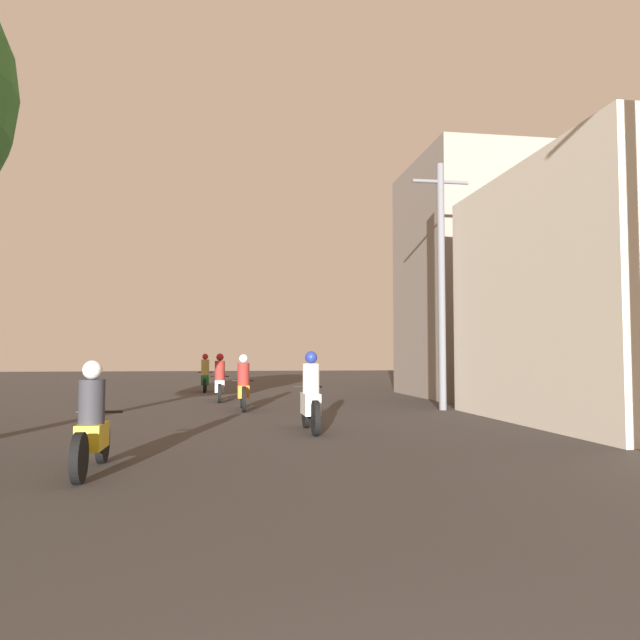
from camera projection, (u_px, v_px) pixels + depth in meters
name	position (u px, v px, depth m)	size (l,w,h in m)	color
motorcycle_yellow	(92.00, 427.00, 7.83)	(0.60, 2.00, 1.41)	black
motorcycle_white	(311.00, 399.00, 12.06)	(0.60, 1.98, 1.55)	black
motorcycle_orange	(243.00, 388.00, 16.86)	(0.60, 2.01, 1.50)	black
motorcycle_silver	(220.00, 382.00, 20.07)	(0.60, 2.02, 1.54)	black
motorcycle_green	(205.00, 377.00, 25.25)	(0.60, 1.92, 1.55)	black
building_right_near	(625.00, 296.00, 13.86)	(5.20, 7.28, 5.60)	beige
building_right_far	(491.00, 279.00, 22.84)	(5.72, 6.01, 8.54)	gray
utility_pole_far	(441.00, 280.00, 17.01)	(1.60, 0.20, 6.76)	slate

